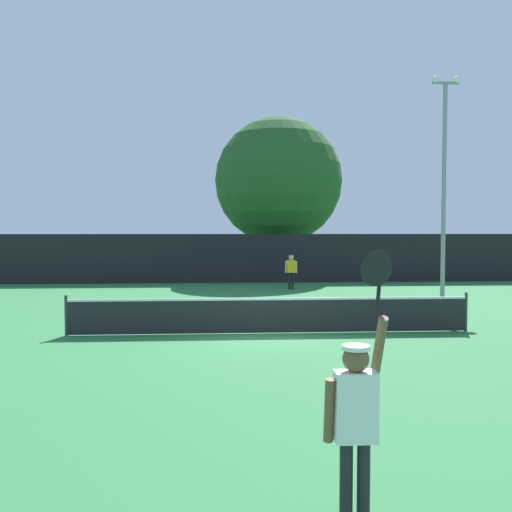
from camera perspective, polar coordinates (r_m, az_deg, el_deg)
ground_plane at (r=15.25m, az=1.49°, el=-7.86°), size 120.00×120.00×0.00m
tennis_net at (r=15.17m, az=1.49°, el=-5.96°), size 10.88×0.08×1.07m
perimeter_fence at (r=29.77m, az=-1.05°, el=-0.24°), size 36.83×0.12×2.59m
player_serving at (r=5.35m, az=10.14°, el=-15.02°), size 0.68×0.40×2.60m
player_receiving at (r=26.46m, az=3.59°, el=-1.30°), size 0.57×0.23×1.60m
tennis_ball at (r=12.98m, az=11.00°, el=-9.61°), size 0.07×0.07×0.07m
light_pole at (r=24.75m, az=18.57°, el=7.95°), size 1.18×0.28×9.12m
large_tree at (r=33.82m, az=2.29°, el=7.62°), size 7.55×7.55×9.51m
parked_car_near at (r=37.22m, az=-5.61°, el=-0.48°), size 2.51×4.44×1.69m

